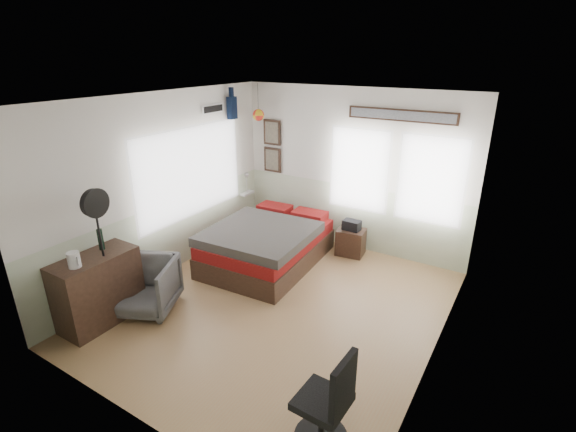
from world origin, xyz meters
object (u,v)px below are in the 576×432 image
at_px(bed, 267,244).
at_px(dresser, 99,289).
at_px(armchair, 144,286).
at_px(task_chair, 328,409).
at_px(nightstand, 351,242).

relative_size(bed, dresser, 2.15).
xyz_separation_m(dresser, armchair, (0.29, 0.45, -0.10)).
bearing_deg(task_chair, dresser, 179.98).
relative_size(bed, armchair, 2.77).
bearing_deg(dresser, task_chair, -2.29).
height_order(dresser, nightstand, dresser).
bearing_deg(dresser, bed, 69.23).
bearing_deg(armchair, nightstand, 35.51).
bearing_deg(armchair, bed, 47.16).
relative_size(bed, nightstand, 4.83).
distance_m(armchair, task_chair, 3.00).
bearing_deg(nightstand, bed, -143.18).
bearing_deg(task_chair, bed, 135.07).
xyz_separation_m(bed, task_chair, (2.33, -2.52, 0.06)).
bearing_deg(armchair, dresser, -148.03).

